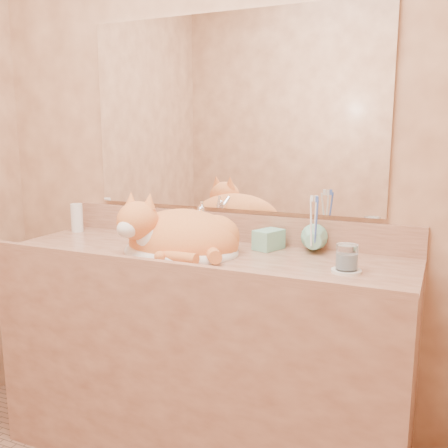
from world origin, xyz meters
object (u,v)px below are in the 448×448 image
at_px(vanity_counter, 203,356).
at_px(soap_dispenser, 259,230).
at_px(sink_basin, 181,235).
at_px(cat, 177,234).
at_px(toothbrush_cup, 313,243).
at_px(water_glass, 347,257).

xyz_separation_m(vanity_counter, soap_dispenser, (0.19, 0.11, 0.51)).
height_order(sink_basin, soap_dispenser, soap_dispenser).
xyz_separation_m(cat, toothbrush_cup, (0.49, 0.18, -0.03)).
distance_m(vanity_counter, sink_basin, 0.50).
relative_size(sink_basin, cat, 1.01).
height_order(toothbrush_cup, water_glass, toothbrush_cup).
xyz_separation_m(vanity_counter, sink_basin, (-0.08, -0.02, 0.50)).
relative_size(vanity_counter, cat, 3.57).
distance_m(sink_basin, toothbrush_cup, 0.51).
relative_size(soap_dispenser, water_glass, 2.08).
distance_m(sink_basin, water_glass, 0.64).
bearing_deg(water_glass, sink_basin, 178.18).
distance_m(cat, soap_dispenser, 0.32).
distance_m(soap_dispenser, toothbrush_cup, 0.21).
height_order(cat, toothbrush_cup, cat).
bearing_deg(soap_dispenser, water_glass, -2.29).
height_order(vanity_counter, soap_dispenser, soap_dispenser).
bearing_deg(vanity_counter, cat, -155.98).
relative_size(sink_basin, soap_dispenser, 2.55).
distance_m(vanity_counter, toothbrush_cup, 0.64).
xyz_separation_m(sink_basin, soap_dispenser, (0.27, 0.13, 0.02)).
height_order(vanity_counter, toothbrush_cup, toothbrush_cup).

